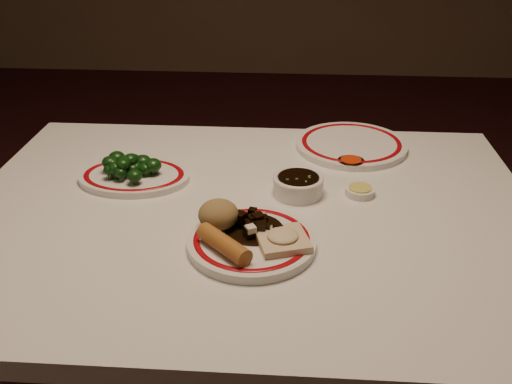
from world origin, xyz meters
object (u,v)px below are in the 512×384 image
Objects in this scene: broccoli_plate at (134,176)px; soy_bowl at (298,186)px; spring_roll at (224,244)px; fried_wonton at (283,239)px; rice_mound at (218,214)px; stirfry_heap at (252,225)px; broccoli_pile at (129,165)px; main_plate at (252,242)px; dining_table at (248,246)px.

soy_bowl is (0.37, -0.04, 0.01)m from broccoli_plate.
spring_roll is 1.08× the size of fried_wonton.
rice_mound is at bearing 158.31° from fried_wonton.
broccoli_plate is (-0.24, 0.30, -0.03)m from spring_roll.
stirfry_heap reaches higher than soy_bowl.
soy_bowl is (0.13, 0.26, -0.01)m from spring_roll.
fried_wonton and soy_bowl have the same top height.
rice_mound is 0.30× the size of broccoli_plate.
soy_bowl is (0.03, 0.22, -0.01)m from fried_wonton.
broccoli_plate is at bearing 8.55° from broccoli_pile.
broccoli_pile is (-0.35, 0.26, 0.01)m from fried_wonton.
fried_wonton is (0.10, 0.03, -0.01)m from spring_roll.
main_plate is 1.21× the size of broccoli_plate.
broccoli_pile is 1.26× the size of soy_bowl.
dining_table is 0.21m from fried_wonton.
dining_table is 10.85× the size of fried_wonton.
spring_roll is at bearing -51.15° from broccoli_plate.
rice_mound reaches higher than broccoli_pile.
broccoli_pile reaches higher than spring_roll.
spring_roll is at bearing -133.37° from main_plate.
soy_bowl is (0.15, 0.18, -0.03)m from rice_mound.
broccoli_pile is (-0.29, 0.25, 0.03)m from main_plate.
main_plate is 0.39m from broccoli_pile.
rice_mound is 0.07m from stirfry_heap.
fried_wonton is at bearing -97.04° from soy_bowl.
broccoli_pile is (-0.23, 0.22, -0.01)m from rice_mound.
fried_wonton reaches higher than main_plate.
spring_roll reaches higher than main_plate.
spring_roll is 0.47× the size of broccoli_plate.
spring_roll reaches higher than soy_bowl.
dining_table is at bearing -22.28° from broccoli_pile.
spring_roll is at bearing -50.10° from broccoli_pile.
rice_mound is 0.13m from fried_wonton.
dining_table is 0.33m from broccoli_pile.
main_plate is at bearing 166.09° from fried_wonton.
rice_mound is at bearing -130.54° from soy_bowl.
broccoli_plate is (-0.22, 0.22, -0.04)m from rice_mound.
main_plate is 2.85× the size of soy_bowl.
stirfry_heap is at bearing 143.48° from fried_wonton.
stirfry_heap reaches higher than dining_table.
stirfry_heap is (0.04, 0.08, -0.00)m from spring_roll.
stirfry_heap is at bearing 91.26° from main_plate.
dining_table is 0.31m from broccoli_plate.
broccoli_pile is at bearing 174.01° from soy_bowl.
soy_bowl is (0.10, 0.07, 0.11)m from dining_table.
broccoli_plate is 1.87× the size of broccoli_pile.
spring_roll is (0.02, -0.08, -0.01)m from rice_mound.
broccoli_plate is at bearing 84.26° from spring_roll.
fried_wonton is 0.07m from stirfry_heap.
fried_wonton is (0.06, -0.01, 0.02)m from main_plate.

